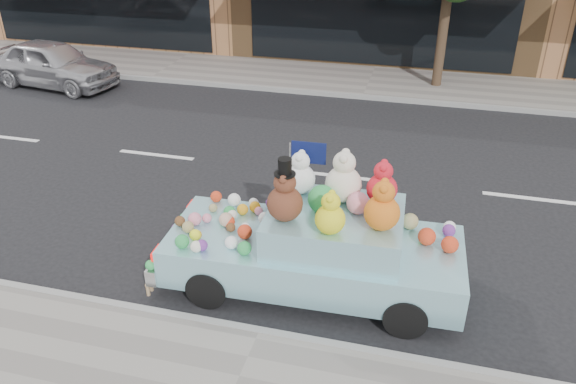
% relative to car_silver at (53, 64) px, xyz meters
% --- Properties ---
extents(ground, '(120.00, 120.00, 0.00)m').
position_rel_car_silver_xyz_m(ground, '(9.22, -3.84, -0.69)').
color(ground, black).
rests_on(ground, ground).
extents(far_sidewalk, '(60.00, 3.00, 0.12)m').
position_rel_car_silver_xyz_m(far_sidewalk, '(9.22, 2.66, -0.63)').
color(far_sidewalk, gray).
rests_on(far_sidewalk, ground).
extents(near_kerb, '(60.00, 0.12, 0.13)m').
position_rel_car_silver_xyz_m(near_kerb, '(9.22, -8.84, -0.63)').
color(near_kerb, gray).
rests_on(near_kerb, ground).
extents(far_kerb, '(60.00, 0.12, 0.13)m').
position_rel_car_silver_xyz_m(far_kerb, '(9.22, 1.16, -0.63)').
color(far_kerb, gray).
rests_on(far_kerb, ground).
extents(car_silver, '(4.25, 2.22, 1.38)m').
position_rel_car_silver_xyz_m(car_silver, '(0.00, 0.00, 0.00)').
color(car_silver, '#B3B3B8').
rests_on(car_silver, ground).
extents(art_car, '(4.54, 1.92, 2.27)m').
position_rel_car_silver_xyz_m(art_car, '(9.72, -7.56, 0.10)').
color(art_car, black).
rests_on(art_car, ground).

